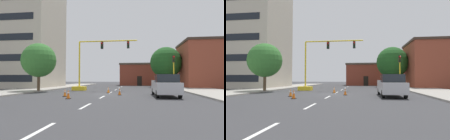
# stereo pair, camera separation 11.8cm
# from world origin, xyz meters

# --- Properties ---
(ground_plane) EXTENTS (160.00, 160.00, 0.00)m
(ground_plane) POSITION_xyz_m (0.00, 0.00, 0.00)
(ground_plane) COLOR #38383A
(sidewalk_left) EXTENTS (6.00, 56.00, 0.14)m
(sidewalk_left) POSITION_xyz_m (-11.75, 8.00, 0.07)
(sidewalk_left) COLOR #9E998E
(sidewalk_left) RESTS_ON ground_plane
(sidewalk_right) EXTENTS (6.00, 56.00, 0.14)m
(sidewalk_right) POSITION_xyz_m (11.75, 8.00, 0.07)
(sidewalk_right) COLOR #9E998E
(sidewalk_right) RESTS_ON ground_plane
(lane_stripe_seg_0) EXTENTS (0.16, 2.40, 0.01)m
(lane_stripe_seg_0) POSITION_xyz_m (0.00, -14.00, 0.00)
(lane_stripe_seg_0) COLOR silver
(lane_stripe_seg_0) RESTS_ON ground_plane
(lane_stripe_seg_1) EXTENTS (0.16, 2.40, 0.01)m
(lane_stripe_seg_1) POSITION_xyz_m (0.00, -8.50, 0.00)
(lane_stripe_seg_1) COLOR silver
(lane_stripe_seg_1) RESTS_ON ground_plane
(lane_stripe_seg_2) EXTENTS (0.16, 2.40, 0.01)m
(lane_stripe_seg_2) POSITION_xyz_m (0.00, -3.00, 0.00)
(lane_stripe_seg_2) COLOR silver
(lane_stripe_seg_2) RESTS_ON ground_plane
(lane_stripe_seg_3) EXTENTS (0.16, 2.40, 0.01)m
(lane_stripe_seg_3) POSITION_xyz_m (0.00, 2.50, 0.00)
(lane_stripe_seg_3) COLOR silver
(lane_stripe_seg_3) RESTS_ON ground_plane
(lane_stripe_seg_4) EXTENTS (0.16, 2.40, 0.01)m
(lane_stripe_seg_4) POSITION_xyz_m (0.00, 8.00, 0.00)
(lane_stripe_seg_4) COLOR silver
(lane_stripe_seg_4) RESTS_ON ground_plane
(lane_stripe_seg_5) EXTENTS (0.16, 2.40, 0.01)m
(lane_stripe_seg_5) POSITION_xyz_m (0.00, 13.50, 0.00)
(lane_stripe_seg_5) COLOR silver
(lane_stripe_seg_5) RESTS_ON ground_plane
(lane_stripe_seg_6) EXTENTS (0.16, 2.40, 0.01)m
(lane_stripe_seg_6) POSITION_xyz_m (0.00, 19.00, 0.00)
(lane_stripe_seg_6) COLOR silver
(lane_stripe_seg_6) RESTS_ON ground_plane
(building_tall_left) EXTENTS (14.87, 11.17, 23.50)m
(building_tall_left) POSITION_xyz_m (-19.05, 13.72, 11.76)
(building_tall_left) COLOR beige
(building_tall_left) RESTS_ON ground_plane
(building_brick_center) EXTENTS (9.44, 8.89, 5.30)m
(building_brick_center) POSITION_xyz_m (3.70, 29.00, 2.66)
(building_brick_center) COLOR brown
(building_brick_center) RESTS_ON ground_plane
(building_row_right) EXTENTS (13.79, 9.68, 8.33)m
(building_row_right) POSITION_xyz_m (18.10, 17.03, 4.17)
(building_row_right) COLOR brown
(building_row_right) RESTS_ON ground_plane
(traffic_signal_gantry) EXTENTS (8.84, 1.20, 6.83)m
(traffic_signal_gantry) POSITION_xyz_m (-3.72, 6.01, 2.23)
(traffic_signal_gantry) COLOR yellow
(traffic_signal_gantry) RESTS_ON ground_plane
(traffic_light_pole_right) EXTENTS (0.32, 0.47, 4.80)m
(traffic_light_pole_right) POSITION_xyz_m (8.05, 7.30, 3.53)
(traffic_light_pole_right) COLOR yellow
(traffic_light_pole_right) RESTS_ON ground_plane
(tree_right_far) EXTENTS (5.98, 5.98, 7.73)m
(tree_right_far) POSITION_xyz_m (8.65, 18.12, 4.73)
(tree_right_far) COLOR brown
(tree_right_far) RESTS_ON ground_plane
(tree_left_near) EXTENTS (4.21, 4.21, 6.02)m
(tree_left_near) POSITION_xyz_m (-9.05, 2.77, 3.90)
(tree_left_near) COLOR brown
(tree_left_near) RESTS_ON ground_plane
(pickup_truck_silver) EXTENTS (2.06, 5.42, 1.99)m
(pickup_truck_silver) POSITION_xyz_m (5.58, -1.62, 0.97)
(pickup_truck_silver) COLOR #BCBCC1
(pickup_truck_silver) RESTS_ON ground_plane
(traffic_cone_roadside_a) EXTENTS (0.36, 0.36, 0.69)m
(traffic_cone_roadside_a) POSITION_xyz_m (-3.41, -2.98, 0.34)
(traffic_cone_roadside_a) COLOR black
(traffic_cone_roadside_a) RESTS_ON ground_plane
(traffic_cone_roadside_b) EXTENTS (0.36, 0.36, 0.69)m
(traffic_cone_roadside_b) POSITION_xyz_m (1.33, -0.86, 0.34)
(traffic_cone_roadside_b) COLOR black
(traffic_cone_roadside_b) RESTS_ON ground_plane
(traffic_cone_roadside_c) EXTENTS (0.36, 0.36, 0.70)m
(traffic_cone_roadside_c) POSITION_xyz_m (-0.17, 1.85, 0.34)
(traffic_cone_roadside_c) COLOR black
(traffic_cone_roadside_c) RESTS_ON ground_plane
(traffic_cone_roadside_d) EXTENTS (0.36, 0.36, 0.75)m
(traffic_cone_roadside_d) POSITION_xyz_m (-2.43, -4.78, 0.37)
(traffic_cone_roadside_d) COLOR black
(traffic_cone_roadside_d) RESTS_ON ground_plane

